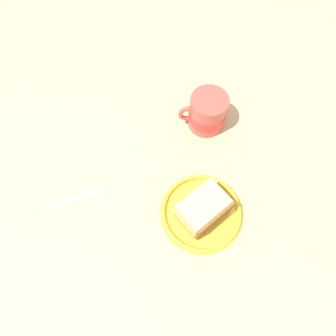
{
  "coord_description": "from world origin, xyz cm",
  "views": [
    {
      "loc": [
        -23.14,
        10.85,
        61.91
      ],
      "look_at": [
        2.88,
        1.96,
        3.0
      ],
      "focal_mm": 33.91,
      "sensor_mm": 36.0,
      "label": 1
    }
  ],
  "objects_px": {
    "tea_mug": "(207,112)",
    "teaspoon": "(85,194)",
    "cake_slice": "(203,209)",
    "small_plate": "(201,212)"
  },
  "relations": [
    {
      "from": "cake_slice",
      "to": "teaspoon",
      "type": "distance_m",
      "value": 0.25
    },
    {
      "from": "teaspoon",
      "to": "tea_mug",
      "type": "bearing_deg",
      "value": -74.43
    },
    {
      "from": "tea_mug",
      "to": "small_plate",
      "type": "bearing_deg",
      "value": 156.05
    },
    {
      "from": "small_plate",
      "to": "teaspoon",
      "type": "distance_m",
      "value": 0.24
    },
    {
      "from": "small_plate",
      "to": "cake_slice",
      "type": "height_order",
      "value": "cake_slice"
    },
    {
      "from": "tea_mug",
      "to": "teaspoon",
      "type": "bearing_deg",
      "value": 105.57
    },
    {
      "from": "tea_mug",
      "to": "teaspoon",
      "type": "distance_m",
      "value": 0.31
    },
    {
      "from": "cake_slice",
      "to": "teaspoon",
      "type": "relative_size",
      "value": 0.87
    },
    {
      "from": "cake_slice",
      "to": "teaspoon",
      "type": "xyz_separation_m",
      "value": [
        0.12,
        0.21,
        -0.03
      ]
    },
    {
      "from": "cake_slice",
      "to": "teaspoon",
      "type": "height_order",
      "value": "cake_slice"
    }
  ]
}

